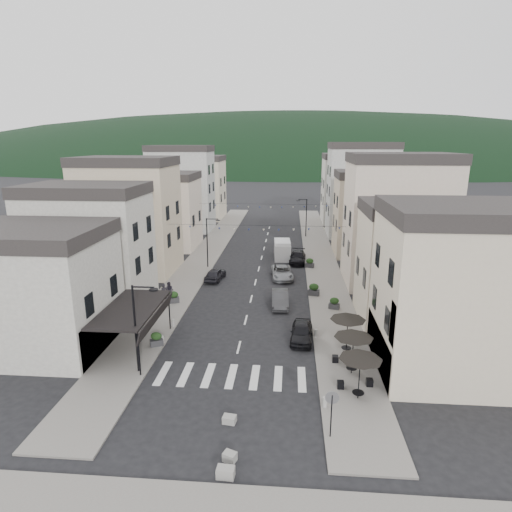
{
  "coord_description": "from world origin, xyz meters",
  "views": [
    {
      "loc": [
        3.53,
        -22.29,
        14.58
      ],
      "look_at": [
        0.24,
        18.84,
        3.5
      ],
      "focal_mm": 30.0,
      "sensor_mm": 36.0,
      "label": 1
    }
  ],
  "objects_px": {
    "parked_car_b": "(280,299)",
    "pedestrian_a": "(164,293)",
    "parked_car_d": "(298,257)",
    "delivery_van": "(282,249)",
    "parked_car_c": "(282,272)",
    "parked_car_a": "(302,332)",
    "parked_car_e": "(215,274)",
    "pedestrian_b": "(170,291)"
  },
  "relations": [
    {
      "from": "parked_car_b",
      "to": "pedestrian_a",
      "type": "relative_size",
      "value": 2.38
    },
    {
      "from": "parked_car_b",
      "to": "delivery_van",
      "type": "height_order",
      "value": "delivery_van"
    },
    {
      "from": "parked_car_c",
      "to": "parked_car_a",
      "type": "bearing_deg",
      "value": -89.22
    },
    {
      "from": "parked_car_c",
      "to": "pedestrian_a",
      "type": "bearing_deg",
      "value": -147.63
    },
    {
      "from": "parked_car_a",
      "to": "parked_car_d",
      "type": "height_order",
      "value": "parked_car_d"
    },
    {
      "from": "pedestrian_a",
      "to": "pedestrian_b",
      "type": "relative_size",
      "value": 1.06
    },
    {
      "from": "parked_car_e",
      "to": "delivery_van",
      "type": "height_order",
      "value": "delivery_van"
    },
    {
      "from": "parked_car_b",
      "to": "parked_car_a",
      "type": "bearing_deg",
      "value": -77.99
    },
    {
      "from": "parked_car_d",
      "to": "pedestrian_b",
      "type": "bearing_deg",
      "value": -127.19
    },
    {
      "from": "parked_car_c",
      "to": "delivery_van",
      "type": "xyz_separation_m",
      "value": [
        -0.16,
        8.65,
        0.51
      ]
    },
    {
      "from": "pedestrian_a",
      "to": "pedestrian_b",
      "type": "xyz_separation_m",
      "value": [
        0.25,
        0.86,
        -0.05
      ]
    },
    {
      "from": "pedestrian_b",
      "to": "pedestrian_a",
      "type": "bearing_deg",
      "value": -99.68
    },
    {
      "from": "parked_car_b",
      "to": "delivery_van",
      "type": "bearing_deg",
      "value": 87.89
    },
    {
      "from": "delivery_van",
      "to": "pedestrian_b",
      "type": "bearing_deg",
      "value": -125.5
    },
    {
      "from": "parked_car_c",
      "to": "parked_car_d",
      "type": "relative_size",
      "value": 1.03
    },
    {
      "from": "parked_car_c",
      "to": "parked_car_d",
      "type": "distance_m",
      "value": 6.66
    },
    {
      "from": "parked_car_a",
      "to": "parked_car_e",
      "type": "bearing_deg",
      "value": 126.66
    },
    {
      "from": "delivery_van",
      "to": "pedestrian_a",
      "type": "bearing_deg",
      "value": -124.81
    },
    {
      "from": "parked_car_c",
      "to": "pedestrian_a",
      "type": "relative_size",
      "value": 2.69
    },
    {
      "from": "parked_car_a",
      "to": "parked_car_c",
      "type": "relative_size",
      "value": 0.83
    },
    {
      "from": "delivery_van",
      "to": "parked_car_c",
      "type": "bearing_deg",
      "value": -92.15
    },
    {
      "from": "parked_car_a",
      "to": "pedestrian_a",
      "type": "height_order",
      "value": "pedestrian_a"
    },
    {
      "from": "parked_car_a",
      "to": "delivery_van",
      "type": "bearing_deg",
      "value": 98.4
    },
    {
      "from": "parked_car_d",
      "to": "parked_car_e",
      "type": "bearing_deg",
      "value": -135.78
    },
    {
      "from": "parked_car_b",
      "to": "parked_car_e",
      "type": "relative_size",
      "value": 1.09
    },
    {
      "from": "parked_car_d",
      "to": "delivery_van",
      "type": "height_order",
      "value": "delivery_van"
    },
    {
      "from": "delivery_van",
      "to": "pedestrian_b",
      "type": "xyz_separation_m",
      "value": [
        -10.29,
        -16.28,
        -0.21
      ]
    },
    {
      "from": "parked_car_a",
      "to": "parked_car_b",
      "type": "xyz_separation_m",
      "value": [
        -1.8,
        6.88,
        0.02
      ]
    },
    {
      "from": "parked_car_d",
      "to": "parked_car_e",
      "type": "relative_size",
      "value": 1.2
    },
    {
      "from": "parked_car_a",
      "to": "parked_car_b",
      "type": "distance_m",
      "value": 7.11
    },
    {
      "from": "parked_car_c",
      "to": "pedestrian_a",
      "type": "distance_m",
      "value": 13.66
    },
    {
      "from": "pedestrian_a",
      "to": "parked_car_e",
      "type": "bearing_deg",
      "value": 30.79
    },
    {
      "from": "parked_car_a",
      "to": "delivery_van",
      "type": "distance_m",
      "value": 23.84
    },
    {
      "from": "parked_car_e",
      "to": "delivery_van",
      "type": "xyz_separation_m",
      "value": [
        7.05,
        9.87,
        0.51
      ]
    },
    {
      "from": "parked_car_b",
      "to": "parked_car_d",
      "type": "distance_m",
      "value": 14.74
    },
    {
      "from": "parked_car_b",
      "to": "parked_car_c",
      "type": "xyz_separation_m",
      "value": [
        0.0,
        8.22,
        -0.03
      ]
    },
    {
      "from": "parked_car_c",
      "to": "delivery_van",
      "type": "bearing_deg",
      "value": 85.02
    },
    {
      "from": "parked_car_b",
      "to": "pedestrian_a",
      "type": "bearing_deg",
      "value": 178.77
    },
    {
      "from": "parked_car_a",
      "to": "pedestrian_a",
      "type": "relative_size",
      "value": 2.24
    },
    {
      "from": "parked_car_d",
      "to": "pedestrian_b",
      "type": "height_order",
      "value": "pedestrian_b"
    },
    {
      "from": "pedestrian_a",
      "to": "parked_car_a",
      "type": "bearing_deg",
      "value": -61.34
    },
    {
      "from": "parked_car_a",
      "to": "pedestrian_b",
      "type": "relative_size",
      "value": 2.37
    }
  ]
}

